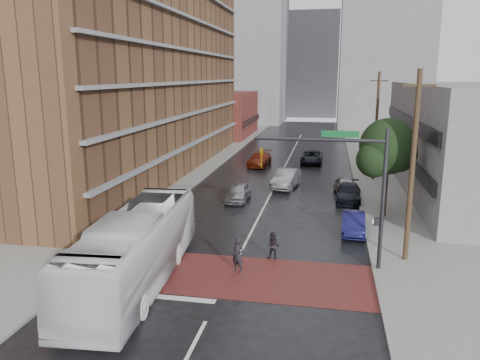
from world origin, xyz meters
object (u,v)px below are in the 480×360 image
(car_travel_a, at_px, (238,192))
(car_travel_c, at_px, (260,159))
(car_parked_mid, at_px, (349,193))
(car_parked_far, at_px, (346,186))
(pedestrian_b, at_px, (273,246))
(car_parked_near, at_px, (353,223))
(transit_bus, at_px, (136,248))
(suv_travel, at_px, (312,157))
(pedestrian_a, at_px, (238,255))
(car_travel_b, at_px, (286,179))

(car_travel_a, bearing_deg, car_travel_c, 92.68)
(car_travel_a, height_order, car_parked_mid, car_travel_a)
(car_travel_a, distance_m, car_parked_far, 9.09)
(car_travel_a, bearing_deg, car_parked_mid, 10.68)
(car_parked_mid, xyz_separation_m, car_parked_far, (-0.16, 2.05, 0.02))
(pedestrian_b, height_order, car_parked_near, pedestrian_b)
(car_parked_mid, bearing_deg, car_parked_near, -87.43)
(transit_bus, bearing_deg, pedestrian_b, 30.31)
(transit_bus, bearing_deg, suv_travel, 74.04)
(pedestrian_a, distance_m, pedestrian_b, 2.56)
(transit_bus, height_order, pedestrian_a, transit_bus)
(car_travel_a, xyz_separation_m, car_travel_b, (3.29, 5.11, 0.13))
(car_travel_b, bearing_deg, pedestrian_a, -83.56)
(car_parked_near, bearing_deg, car_travel_a, 145.99)
(suv_travel, relative_size, car_parked_near, 1.27)
(car_travel_a, height_order, car_parked_near, car_travel_a)
(pedestrian_a, height_order, pedestrian_b, pedestrian_a)
(car_travel_b, bearing_deg, transit_bus, -95.41)
(suv_travel, bearing_deg, car_parked_far, -75.54)
(pedestrian_b, xyz_separation_m, car_parked_near, (4.42, 5.23, -0.10))
(car_parked_near, distance_m, car_parked_mid, 7.77)
(suv_travel, height_order, car_parked_mid, suv_travel)
(pedestrian_b, distance_m, car_parked_mid, 13.72)
(pedestrian_b, relative_size, car_travel_c, 0.30)
(pedestrian_b, bearing_deg, car_parked_near, 65.05)
(car_travel_c, relative_size, suv_travel, 0.99)
(transit_bus, bearing_deg, pedestrian_a, 20.56)
(pedestrian_b, height_order, car_travel_b, car_travel_b)
(car_travel_a, distance_m, car_parked_mid, 8.66)
(car_travel_a, bearing_deg, car_travel_b, 58.00)
(suv_travel, bearing_deg, pedestrian_b, -90.94)
(car_travel_a, bearing_deg, car_parked_far, 23.73)
(suv_travel, height_order, car_parked_near, suv_travel)
(pedestrian_a, bearing_deg, car_parked_far, 96.12)
(pedestrian_b, bearing_deg, car_parked_mid, 86.59)
(car_travel_a, relative_size, car_travel_c, 0.80)
(car_travel_c, height_order, suv_travel, car_travel_c)
(pedestrian_a, distance_m, suv_travel, 30.94)
(pedestrian_a, relative_size, car_parked_far, 0.46)
(transit_bus, distance_m, car_parked_far, 21.74)
(pedestrian_b, xyz_separation_m, car_parked_far, (4.22, 15.05, -0.05))
(pedestrian_b, distance_m, car_travel_a, 12.23)
(transit_bus, relative_size, car_travel_b, 2.54)
(car_travel_a, bearing_deg, car_parked_near, -35.48)
(pedestrian_b, bearing_deg, car_parked_far, 89.57)
(transit_bus, relative_size, car_travel_a, 3.13)
(pedestrian_b, bearing_deg, car_travel_c, 115.24)
(pedestrian_a, height_order, car_travel_b, pedestrian_a)
(car_parked_mid, bearing_deg, car_travel_b, 147.66)
(car_parked_near, bearing_deg, car_travel_b, 117.07)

